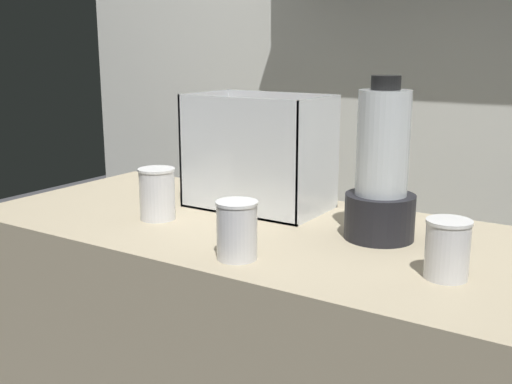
# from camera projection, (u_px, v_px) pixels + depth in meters

# --- Properties ---
(back_wall_unit) EXTENTS (2.60, 0.24, 2.50)m
(back_wall_unit) POSITION_uv_depth(u_px,v_px,m) (383.00, 63.00, 2.01)
(back_wall_unit) COLOR silver
(back_wall_unit) RESTS_ON ground_plane
(carrot_display_bin) EXTENTS (0.35, 0.22, 0.30)m
(carrot_display_bin) POSITION_uv_depth(u_px,v_px,m) (260.00, 173.00, 1.60)
(carrot_display_bin) COLOR white
(carrot_display_bin) RESTS_ON counter
(blender_pitcher) EXTENTS (0.15, 0.15, 0.36)m
(blender_pitcher) POSITION_uv_depth(u_px,v_px,m) (382.00, 175.00, 1.33)
(blender_pitcher) COLOR black
(blender_pitcher) RESTS_ON counter
(juice_cup_beet_far_left) EXTENTS (0.09, 0.09, 0.13)m
(juice_cup_beet_far_left) POSITION_uv_depth(u_px,v_px,m) (157.00, 197.00, 1.50)
(juice_cup_beet_far_left) COLOR white
(juice_cup_beet_far_left) RESTS_ON counter
(juice_cup_beet_left) EXTENTS (0.08, 0.08, 0.12)m
(juice_cup_beet_left) POSITION_uv_depth(u_px,v_px,m) (237.00, 233.00, 1.22)
(juice_cup_beet_left) COLOR white
(juice_cup_beet_left) RESTS_ON counter
(juice_cup_orange_middle) EXTENTS (0.08, 0.08, 0.11)m
(juice_cup_orange_middle) POSITION_uv_depth(u_px,v_px,m) (447.00, 253.00, 1.11)
(juice_cup_orange_middle) COLOR white
(juice_cup_orange_middle) RESTS_ON counter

